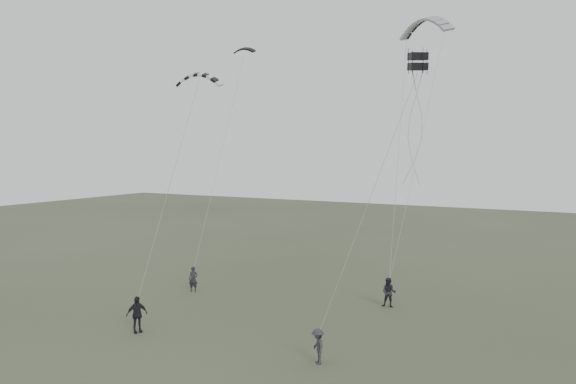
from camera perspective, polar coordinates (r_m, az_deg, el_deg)
The scene contains 9 objects.
ground at distance 29.75m, azimuth -7.33°, elevation -13.98°, with size 140.00×140.00×0.00m, color #3C442F.
flyer_left at distance 37.83m, azimuth -9.60°, elevation -8.72°, with size 0.61×0.40×1.66m, color black.
flyer_right at distance 34.26m, azimuth 10.22°, elevation -10.02°, with size 0.86×0.67×1.76m, color black.
flyer_center at distance 30.27m, azimuth -15.11°, elevation -11.91°, with size 1.10×0.46×1.87m, color black.
flyer_far at distance 25.36m, azimuth 3.05°, elevation -15.38°, with size 1.00×0.58×1.55m, color #2D2C31.
kite_dark_small at distance 40.74m, azimuth -4.47°, elevation 14.31°, with size 1.54×0.46×0.51m, color black, non-canonical shape.
kite_pale_large at distance 40.56m, azimuth 13.79°, elevation 16.70°, with size 4.05×0.91×1.66m, color #95979A, non-canonical shape.
kite_striped at distance 33.46m, azimuth -9.06°, elevation 11.71°, with size 2.66×0.67×1.08m, color black, non-canonical shape.
kite_box at distance 25.63m, azimuth 13.04°, elevation 12.79°, with size 0.74×0.74×0.76m, color black, non-canonical shape.
Camera 1 is at (16.57, -22.89, 9.30)m, focal length 35.00 mm.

